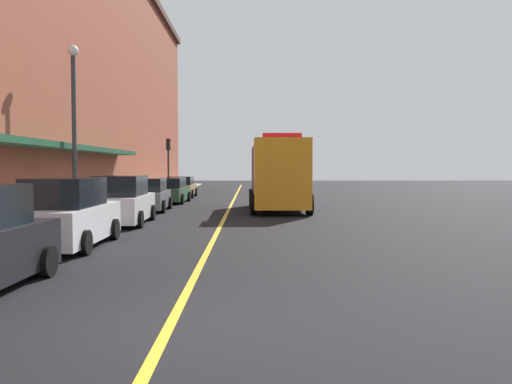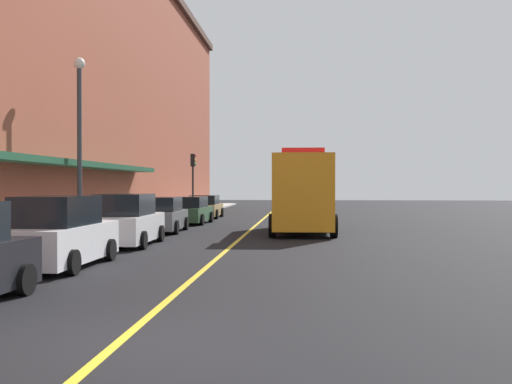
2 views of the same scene
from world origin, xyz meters
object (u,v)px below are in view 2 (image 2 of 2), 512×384
object	(u,v)px
parked_car_1	(60,234)
parking_meter_1	(94,215)
parked_car_5	(205,207)
parked_car_2	(127,221)
street_lamp_left	(79,128)
parked_car_3	(162,216)
parked_car_4	(190,211)
utility_truck	(302,194)
traffic_light_near	(193,172)

from	to	relation	value
parked_car_1	parking_meter_1	bearing A→B (deg)	11.78
parked_car_5	parking_meter_1	size ratio (longest dim) A/B	3.49
parked_car_2	street_lamp_left	size ratio (longest dim) A/B	0.69
parked_car_2	parked_car_3	size ratio (longest dim) A/B	1.07
parked_car_3	parked_car_4	world-z (taller)	parked_car_3
parked_car_4	street_lamp_left	size ratio (longest dim) A/B	0.66
parked_car_2	utility_truck	bearing A→B (deg)	-46.09
parked_car_4	parked_car_2	bearing A→B (deg)	-178.15
parked_car_4	traffic_light_near	bearing A→B (deg)	11.04
parked_car_5	traffic_light_near	bearing A→B (deg)	26.21
parked_car_4	utility_truck	distance (m)	8.77
parked_car_2	parked_car_3	distance (m)	6.23
parked_car_2	parked_car_1	bearing A→B (deg)	177.90
parked_car_5	traffic_light_near	distance (m)	3.74
utility_truck	parked_car_5	bearing A→B (deg)	-152.37
parking_meter_1	parked_car_2	bearing A→B (deg)	-26.30
utility_truck	parking_meter_1	xyz separation A→B (m)	(-7.90, -5.81, -0.74)
parked_car_4	parking_meter_1	bearing A→B (deg)	174.67
parked_car_1	parked_car_2	bearing A→B (deg)	-0.67
parked_car_2	parked_car_4	bearing A→B (deg)	-1.60
parking_meter_1	street_lamp_left	bearing A→B (deg)	171.75
street_lamp_left	traffic_light_near	bearing A→B (deg)	88.14
parked_car_3	street_lamp_left	bearing A→B (deg)	158.77
parked_car_1	parked_car_4	distance (m)	18.41
parked_car_3	utility_truck	xyz separation A→B (m)	(6.59, 0.31, 1.02)
utility_truck	street_lamp_left	bearing A→B (deg)	-56.88
street_lamp_left	traffic_light_near	size ratio (longest dim) A/B	1.61
street_lamp_left	traffic_light_near	world-z (taller)	street_lamp_left
utility_truck	parking_meter_1	size ratio (longest dim) A/B	5.72
parked_car_2	traffic_light_near	world-z (taller)	traffic_light_near
parked_car_1	parked_car_4	world-z (taller)	parked_car_1
parked_car_4	traffic_light_near	distance (m)	9.18
parked_car_1	parking_meter_1	size ratio (longest dim) A/B	3.53
parked_car_2	parked_car_5	distance (m)	18.62
parked_car_1	street_lamp_left	xyz separation A→B (m)	(-2.02, 6.80, 3.51)
parked_car_5	parking_meter_1	xyz separation A→B (m)	(-1.35, -17.89, 0.33)
traffic_light_near	parked_car_4	bearing A→B (deg)	-80.81
parked_car_4	traffic_light_near	size ratio (longest dim) A/B	1.06
parked_car_1	traffic_light_near	world-z (taller)	traffic_light_near
parked_car_3	parked_car_5	xyz separation A→B (m)	(0.04, 12.39, -0.05)
parked_car_3	parked_car_4	size ratio (longest dim) A/B	0.98
traffic_light_near	parking_meter_1	bearing A→B (deg)	-90.17
parked_car_2	parked_car_5	size ratio (longest dim) A/B	1.03
parked_car_4	parked_car_5	size ratio (longest dim) A/B	0.98
parking_meter_1	traffic_light_near	bearing A→B (deg)	89.83
parked_car_2	parked_car_3	bearing A→B (deg)	-0.04
parked_car_2	parking_meter_1	size ratio (longest dim) A/B	3.58
parking_meter_1	parked_car_3	bearing A→B (deg)	76.66
parked_car_4	parking_meter_1	distance (m)	11.79
utility_truck	street_lamp_left	distance (m)	10.57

